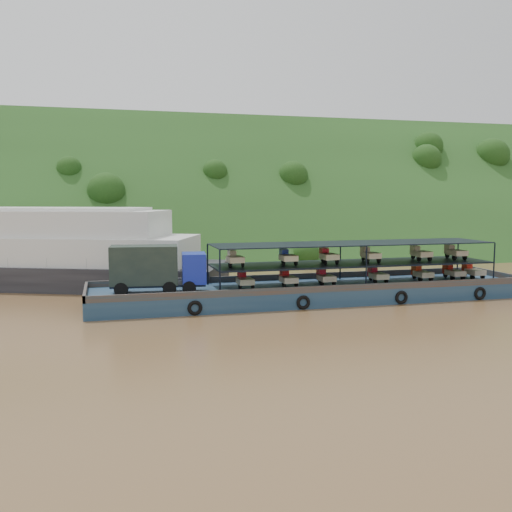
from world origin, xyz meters
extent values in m
plane|color=brown|center=(0.00, 0.00, 0.00)|extent=(160.00, 160.00, 0.00)
cube|color=#1E3A15|center=(0.00, 36.00, 0.00)|extent=(140.00, 39.60, 39.60)
cube|color=#16304D|center=(1.46, -1.40, 0.60)|extent=(35.00, 7.00, 1.20)
cube|color=#592D19|center=(1.46, 2.00, 1.45)|extent=(35.00, 0.20, 0.50)
cube|color=#592D19|center=(1.46, -4.80, 1.45)|extent=(35.00, 0.20, 0.50)
cube|color=#592D19|center=(18.86, -1.40, 1.45)|extent=(0.20, 7.00, 0.50)
cube|color=#592D19|center=(-15.94, -1.40, 1.45)|extent=(0.20, 7.00, 0.50)
torus|color=black|center=(-8.54, -4.95, 0.55)|extent=(1.06, 0.26, 1.06)
torus|color=black|center=(-0.54, -4.95, 0.55)|extent=(1.06, 0.26, 1.06)
torus|color=black|center=(7.46, -4.95, 0.55)|extent=(1.06, 0.26, 1.06)
torus|color=black|center=(14.46, -4.95, 0.55)|extent=(1.06, 0.26, 1.06)
cylinder|color=black|center=(-13.46, -2.61, 1.70)|extent=(1.04, 0.46, 1.00)
cylinder|color=black|center=(-13.23, -0.51, 1.70)|extent=(1.04, 0.46, 1.00)
cylinder|color=black|center=(-10.06, -2.98, 1.70)|extent=(1.04, 0.46, 1.00)
cylinder|color=black|center=(-9.83, -0.88, 1.70)|extent=(1.04, 0.46, 1.00)
cylinder|color=black|center=(-8.67, -3.13, 1.70)|extent=(1.04, 0.46, 1.00)
cylinder|color=black|center=(-8.43, -1.04, 1.70)|extent=(1.04, 0.46, 1.00)
cube|color=black|center=(-10.75, -1.84, 1.85)|extent=(7.03, 2.94, 0.20)
cube|color=#16249B|center=(-8.15, -2.13, 3.01)|extent=(1.96, 2.58, 2.21)
cube|color=black|center=(-7.30, -2.22, 3.41)|extent=(0.28, 2.00, 0.90)
cube|color=black|center=(-11.74, -1.74, 3.31)|extent=(5.06, 2.92, 2.81)
cube|color=black|center=(4.96, -1.40, 2.86)|extent=(23.00, 5.00, 0.12)
cube|color=black|center=(4.96, -1.40, 4.50)|extent=(23.00, 5.00, 0.08)
cylinder|color=black|center=(-6.54, -3.90, 2.85)|extent=(0.12, 0.12, 3.30)
cylinder|color=black|center=(-6.54, 1.10, 2.85)|extent=(0.12, 0.12, 3.30)
cylinder|color=black|center=(4.96, -3.90, 2.85)|extent=(0.12, 0.12, 3.30)
cylinder|color=black|center=(4.96, 1.10, 2.85)|extent=(0.12, 0.12, 3.30)
cylinder|color=black|center=(16.46, -3.90, 2.85)|extent=(0.12, 0.12, 3.30)
cylinder|color=black|center=(16.46, 1.10, 2.85)|extent=(0.12, 0.12, 3.30)
cylinder|color=black|center=(-4.14, -0.35, 1.46)|extent=(0.12, 0.52, 0.52)
cylinder|color=black|center=(-4.64, -2.15, 1.46)|extent=(0.14, 0.52, 0.52)
cylinder|color=black|center=(-3.64, -2.15, 1.46)|extent=(0.14, 0.52, 0.52)
cube|color=#C5BC8B|center=(-4.14, -1.80, 1.80)|extent=(1.15, 1.50, 0.44)
cube|color=#AB0B15|center=(-4.14, -0.65, 1.98)|extent=(0.55, 0.80, 0.80)
cube|color=#AB0B15|center=(-4.14, -0.85, 2.48)|extent=(0.50, 0.10, 0.10)
cylinder|color=black|center=(-0.63, -0.35, 1.46)|extent=(0.12, 0.52, 0.52)
cylinder|color=black|center=(-1.13, -2.15, 1.46)|extent=(0.14, 0.52, 0.52)
cylinder|color=black|center=(-0.13, -2.15, 1.46)|extent=(0.14, 0.52, 0.52)
cube|color=beige|center=(-0.63, -1.80, 1.80)|extent=(1.15, 1.50, 0.44)
cube|color=red|center=(-0.63, -0.65, 1.98)|extent=(0.55, 0.80, 0.80)
cube|color=red|center=(-0.63, -0.85, 2.48)|extent=(0.50, 0.10, 0.10)
cylinder|color=black|center=(2.53, -0.35, 1.46)|extent=(0.12, 0.52, 0.52)
cylinder|color=black|center=(2.03, -2.15, 1.46)|extent=(0.14, 0.52, 0.52)
cylinder|color=black|center=(3.03, -2.15, 1.46)|extent=(0.14, 0.52, 0.52)
cube|color=#CDB891|center=(2.53, -1.80, 1.80)|extent=(1.15, 1.50, 0.44)
cube|color=red|center=(2.53, -0.65, 1.98)|extent=(0.55, 0.80, 0.80)
cube|color=red|center=(2.53, -0.85, 2.48)|extent=(0.50, 0.10, 0.10)
cylinder|color=black|center=(7.13, -0.35, 1.46)|extent=(0.12, 0.52, 0.52)
cylinder|color=black|center=(6.63, -2.15, 1.46)|extent=(0.14, 0.52, 0.52)
cylinder|color=black|center=(7.63, -2.15, 1.46)|extent=(0.14, 0.52, 0.52)
cube|color=beige|center=(7.13, -1.80, 1.80)|extent=(1.15, 1.50, 0.44)
cube|color=#B70C24|center=(7.13, -0.65, 1.98)|extent=(0.55, 0.80, 0.80)
cube|color=#B70C24|center=(7.13, -0.85, 2.48)|extent=(0.50, 0.10, 0.10)
cylinder|color=black|center=(11.24, -0.35, 1.46)|extent=(0.12, 0.52, 0.52)
cylinder|color=black|center=(10.74, -2.15, 1.46)|extent=(0.14, 0.52, 0.52)
cylinder|color=black|center=(11.74, -2.15, 1.46)|extent=(0.14, 0.52, 0.52)
cube|color=tan|center=(11.24, -1.80, 1.80)|extent=(1.15, 1.50, 0.44)
cube|color=red|center=(11.24, -0.65, 1.98)|extent=(0.55, 0.80, 0.80)
cube|color=red|center=(11.24, -0.85, 2.48)|extent=(0.50, 0.10, 0.10)
cylinder|color=black|center=(14.29, -0.35, 1.46)|extent=(0.12, 0.52, 0.52)
cylinder|color=black|center=(13.79, -2.15, 1.46)|extent=(0.14, 0.52, 0.52)
cylinder|color=black|center=(14.79, -2.15, 1.46)|extent=(0.14, 0.52, 0.52)
cube|color=tan|center=(14.29, -1.80, 1.80)|extent=(1.15, 1.50, 0.44)
cube|color=#AF170B|center=(14.29, -0.65, 1.98)|extent=(0.55, 0.80, 0.80)
cube|color=#AF170B|center=(14.29, -0.85, 2.48)|extent=(0.50, 0.10, 0.10)
cylinder|color=black|center=(16.23, -0.35, 1.46)|extent=(0.12, 0.52, 0.52)
cylinder|color=black|center=(15.73, -2.15, 1.46)|extent=(0.14, 0.52, 0.52)
cylinder|color=black|center=(16.73, -2.15, 1.46)|extent=(0.14, 0.52, 0.52)
cube|color=tan|center=(16.23, -1.80, 1.80)|extent=(1.15, 1.50, 0.44)
cube|color=#AF170B|center=(16.23, -0.65, 1.98)|extent=(0.55, 0.80, 0.80)
cube|color=#AF170B|center=(16.23, -0.85, 2.48)|extent=(0.50, 0.10, 0.10)
cylinder|color=black|center=(-4.92, -0.35, 3.18)|extent=(0.12, 0.52, 0.52)
cylinder|color=black|center=(-5.42, -2.15, 3.18)|extent=(0.14, 0.52, 0.52)
cylinder|color=black|center=(-4.42, -2.15, 3.18)|extent=(0.14, 0.52, 0.52)
cube|color=beige|center=(-4.92, -1.80, 3.52)|extent=(1.15, 1.50, 0.44)
cube|color=beige|center=(-4.92, -0.65, 3.70)|extent=(0.55, 0.80, 0.80)
cube|color=beige|center=(-4.92, -0.85, 4.20)|extent=(0.50, 0.10, 0.10)
cylinder|color=black|center=(-0.67, -0.35, 3.18)|extent=(0.12, 0.52, 0.52)
cylinder|color=black|center=(-1.17, -2.15, 3.18)|extent=(0.14, 0.52, 0.52)
cylinder|color=black|center=(-0.17, -2.15, 3.18)|extent=(0.14, 0.52, 0.52)
cube|color=beige|center=(-0.67, -1.80, 3.52)|extent=(1.15, 1.50, 0.44)
cube|color=navy|center=(-0.67, -0.65, 3.70)|extent=(0.55, 0.80, 0.80)
cube|color=navy|center=(-0.67, -0.85, 4.20)|extent=(0.50, 0.10, 0.10)
cylinder|color=black|center=(2.76, -0.35, 3.18)|extent=(0.12, 0.52, 0.52)
cylinder|color=black|center=(2.26, -2.15, 3.18)|extent=(0.14, 0.52, 0.52)
cylinder|color=black|center=(3.26, -2.15, 3.18)|extent=(0.14, 0.52, 0.52)
cube|color=beige|center=(2.76, -1.80, 3.52)|extent=(1.15, 1.50, 0.44)
cube|color=red|center=(2.76, -0.65, 3.70)|extent=(0.55, 0.80, 0.80)
cube|color=red|center=(2.76, -0.85, 4.20)|extent=(0.50, 0.10, 0.10)
cylinder|color=black|center=(6.41, -0.35, 3.18)|extent=(0.12, 0.52, 0.52)
cylinder|color=black|center=(5.91, -2.15, 3.18)|extent=(0.14, 0.52, 0.52)
cylinder|color=black|center=(6.91, -2.15, 3.18)|extent=(0.14, 0.52, 0.52)
cube|color=beige|center=(6.41, -1.80, 3.52)|extent=(1.15, 1.50, 0.44)
cube|color=beige|center=(6.41, -0.65, 3.70)|extent=(0.55, 0.80, 0.80)
cube|color=beige|center=(6.41, -0.85, 4.20)|extent=(0.50, 0.10, 0.10)
cylinder|color=black|center=(11.06, -0.35, 3.18)|extent=(0.12, 0.52, 0.52)
cylinder|color=black|center=(10.56, -2.15, 3.18)|extent=(0.14, 0.52, 0.52)
cylinder|color=black|center=(11.56, -2.15, 3.18)|extent=(0.14, 0.52, 0.52)
cube|color=#C5B78B|center=(11.06, -1.80, 3.52)|extent=(1.15, 1.50, 0.44)
cube|color=beige|center=(11.06, -0.65, 3.70)|extent=(0.55, 0.80, 0.80)
cube|color=beige|center=(11.06, -0.85, 4.20)|extent=(0.50, 0.10, 0.10)
cylinder|color=black|center=(14.40, -0.35, 3.18)|extent=(0.12, 0.52, 0.52)
cylinder|color=black|center=(13.90, -2.15, 3.18)|extent=(0.14, 0.52, 0.52)
cylinder|color=black|center=(14.90, -2.15, 3.18)|extent=(0.14, 0.52, 0.52)
cube|color=beige|center=(14.40, -1.80, 3.52)|extent=(1.15, 1.50, 0.44)
cube|color=#C3AB8A|center=(14.40, -0.65, 3.70)|extent=(0.55, 0.80, 0.80)
cube|color=#C3AB8A|center=(14.40, -0.85, 4.20)|extent=(0.50, 0.10, 0.10)
cube|color=black|center=(-21.11, 12.71, 1.07)|extent=(36.49, 22.09, 2.15)
cube|color=silver|center=(-21.11, 12.71, 3.40)|extent=(31.19, 19.19, 2.51)
cube|color=silver|center=(-21.11, 12.71, 5.82)|extent=(25.89, 16.29, 2.33)
cube|color=silver|center=(-21.11, 12.71, 7.12)|extent=(22.24, 14.08, 0.27)
camera|label=1|loc=(-14.54, -43.79, 8.36)|focal=40.00mm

